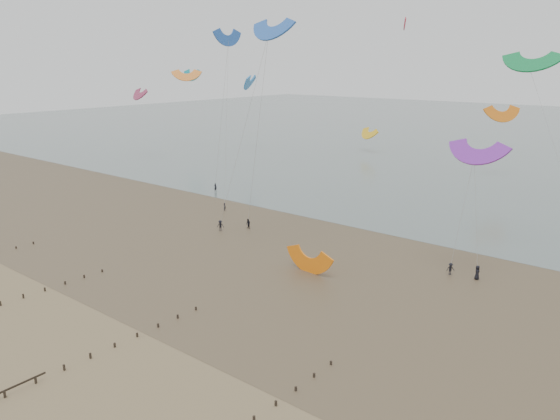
% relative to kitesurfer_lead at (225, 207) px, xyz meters
% --- Properties ---
extents(ground, '(500.00, 500.00, 0.00)m').
position_rel_kitesurfer_lead_xyz_m(ground, '(23.04, -43.93, -0.77)').
color(ground, brown).
rests_on(ground, ground).
extents(sea_and_shore, '(500.00, 665.00, 0.03)m').
position_rel_kitesurfer_lead_xyz_m(sea_and_shore, '(18.96, -9.53, -0.76)').
color(sea_and_shore, '#475654').
rests_on(sea_and_shore, ground).
extents(kitesurfer_lead, '(0.62, 0.46, 1.54)m').
position_rel_kitesurfer_lead_xyz_m(kitesurfer_lead, '(0.00, 0.00, 0.00)').
color(kitesurfer_lead, black).
rests_on(kitesurfer_lead, ground).
extents(kitesurfers, '(96.88, 23.32, 1.86)m').
position_rel_kitesurfer_lead_xyz_m(kitesurfers, '(42.32, 1.46, 0.10)').
color(kitesurfers, black).
rests_on(kitesurfers, ground).
extents(grounded_kite, '(6.83, 5.53, 3.55)m').
position_rel_kitesurfer_lead_xyz_m(grounded_kite, '(30.06, -14.88, -0.77)').
color(grounded_kite, orange).
rests_on(grounded_kite, ground).
extents(kites_airborne, '(244.65, 110.75, 40.83)m').
position_rel_kitesurfer_lead_xyz_m(kites_airborne, '(12.95, 43.28, 19.85)').
color(kites_airborne, purple).
rests_on(kites_airborne, ground).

